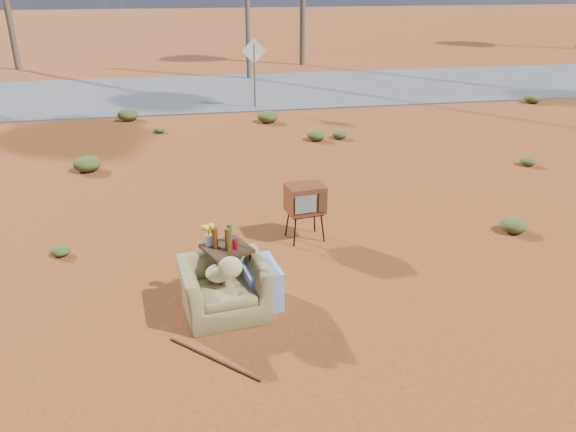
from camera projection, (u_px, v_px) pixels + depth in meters
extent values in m
plane|color=brown|center=(267.00, 319.00, 7.11)|extent=(140.00, 140.00, 0.00)
cube|color=#565659|center=(204.00, 92.00, 20.61)|extent=(140.00, 7.00, 0.04)
imported|color=olive|center=(224.00, 280.00, 7.09)|extent=(1.15, 0.83, 0.94)
ellipsoid|color=#D1C67F|center=(219.00, 273.00, 7.08)|extent=(0.34, 0.34, 0.20)
ellipsoid|color=#D1C67F|center=(230.00, 268.00, 6.84)|extent=(0.30, 0.15, 0.30)
cube|color=navy|center=(260.00, 283.00, 7.39)|extent=(0.53, 0.75, 0.55)
cube|color=black|center=(305.00, 212.00, 9.07)|extent=(0.57, 0.47, 0.03)
cylinder|color=black|center=(295.00, 232.00, 8.93)|extent=(0.03, 0.03, 0.47)
cylinder|color=black|center=(323.00, 228.00, 9.07)|extent=(0.03, 0.03, 0.47)
cylinder|color=black|center=(287.00, 223.00, 9.25)|extent=(0.03, 0.03, 0.47)
cylinder|color=black|center=(314.00, 219.00, 9.40)|extent=(0.03, 0.03, 0.47)
cube|color=brown|center=(305.00, 199.00, 8.97)|extent=(0.64, 0.53, 0.45)
cube|color=slate|center=(306.00, 204.00, 8.74)|extent=(0.35, 0.07, 0.28)
cube|color=#472D19|center=(323.00, 202.00, 8.83)|extent=(0.13, 0.04, 0.32)
cube|color=#331F12|center=(227.00, 249.00, 7.23)|extent=(0.72, 0.72, 0.04)
cylinder|color=black|center=(221.00, 286.00, 7.11)|extent=(0.03, 0.03, 0.76)
cylinder|color=black|center=(251.00, 277.00, 7.33)|extent=(0.03, 0.03, 0.76)
cylinder|color=black|center=(206.00, 272.00, 7.44)|extent=(0.03, 0.03, 0.76)
cylinder|color=black|center=(235.00, 264.00, 7.66)|extent=(0.03, 0.03, 0.76)
cylinder|color=#4A2B0C|center=(215.00, 238.00, 7.14)|extent=(0.08, 0.08, 0.28)
cylinder|color=#4A2B0C|center=(228.00, 239.00, 7.08)|extent=(0.07, 0.07, 0.31)
cylinder|color=#2B5323|center=(230.00, 233.00, 7.31)|extent=(0.07, 0.07, 0.26)
cylinder|color=#AB0D1A|center=(235.00, 244.00, 7.14)|extent=(0.07, 0.07, 0.14)
cylinder|color=silver|center=(209.00, 240.00, 7.23)|extent=(0.09, 0.09, 0.15)
ellipsoid|color=yellow|center=(208.00, 228.00, 7.17)|extent=(0.17, 0.17, 0.13)
cylinder|color=#471D13|center=(214.00, 359.00, 6.35)|extent=(0.96, 0.97, 0.04)
cylinder|color=brown|center=(255.00, 77.00, 17.78)|extent=(0.06, 0.06, 2.00)
cube|color=silver|center=(254.00, 51.00, 17.46)|extent=(0.78, 0.04, 0.78)
ellipsoid|color=#435324|center=(514.00, 225.00, 9.46)|extent=(0.44, 0.44, 0.24)
ellipsoid|color=#435324|center=(87.00, 164.00, 12.38)|extent=(0.60, 0.60, 0.33)
ellipsoid|color=#435324|center=(528.00, 161.00, 12.75)|extent=(0.36, 0.36, 0.20)
ellipsoid|color=#435324|center=(340.00, 134.00, 14.83)|extent=(0.40, 0.40, 0.22)
ellipsoid|color=#435324|center=(159.00, 130.00, 15.37)|extent=(0.30, 0.30, 0.17)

